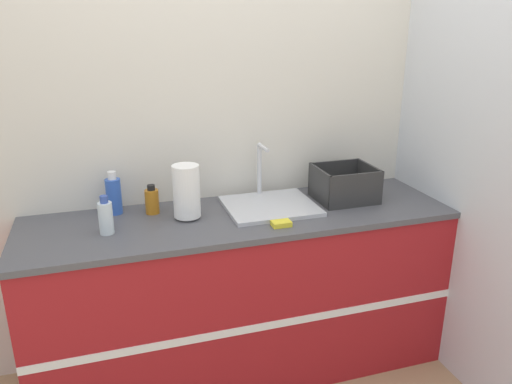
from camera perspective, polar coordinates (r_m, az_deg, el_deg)
wall_back at (r=2.65m, az=-3.69°, el=8.22°), size 4.50×0.06×2.60m
wall_right at (r=2.83m, az=20.00°, el=7.79°), size 0.06×2.59×2.60m
counter_cabinet at (r=2.66m, az=-1.57°, el=-11.48°), size 2.12×0.61×0.89m
sink at (r=2.55m, az=1.55°, el=-1.32°), size 0.45×0.40×0.30m
paper_towel_roll at (r=2.40m, az=-7.95°, el=0.03°), size 0.13×0.13×0.27m
dish_rack at (r=2.69m, az=10.06°, el=0.57°), size 0.30×0.27×0.18m
bottle_amber at (r=2.51m, az=-11.80°, el=-0.98°), size 0.07×0.07×0.15m
bottle_blue at (r=2.54m, az=-15.95°, el=-0.35°), size 0.07×0.07×0.22m
bottle_clear at (r=2.32m, az=-16.80°, el=-2.75°), size 0.06×0.06×0.18m
sponge at (r=2.33m, az=2.90°, el=-3.62°), size 0.09×0.06×0.02m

